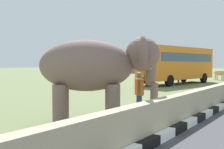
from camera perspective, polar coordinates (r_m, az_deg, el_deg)
striped_curb at (r=5.99m, az=5.62°, el=-15.62°), size 16.20×0.20×0.24m
barrier_parapet at (r=8.07m, az=12.30°, el=-8.18°), size 28.00×0.36×1.00m
elephant at (r=8.86m, az=-3.06°, el=1.65°), size 3.74×3.90×2.87m
person_handler at (r=9.80m, az=5.85°, el=-3.76°), size 0.52×0.54×1.66m
bus_orange at (r=26.53m, az=13.84°, el=2.54°), size 9.98×4.10×3.50m
cow_near at (r=22.68m, az=5.98°, el=-0.43°), size 1.68×1.58×1.23m
cow_mid at (r=27.41m, az=13.22°, el=0.00°), size 1.36×1.82×1.23m
cow_far at (r=34.25m, az=22.11°, el=0.35°), size 1.08×1.91×1.23m
hill_east at (r=69.28m, az=6.44°, el=0.72°), size 35.30×28.24×11.13m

